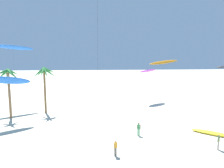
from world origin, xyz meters
TOP-DOWN VIEW (x-y plane):
  - palm_tree_2 at (-17.71, 31.05)m, footprint 3.94×4.13m
  - palm_tree_4 at (-12.53, 33.68)m, footprint 4.22×4.61m
  - flying_kite_0 at (8.36, 41.35)m, footprint 5.94×10.62m
  - flying_kite_1 at (-16.43, 27.51)m, footprint 6.67×8.44m
  - flying_kite_3 at (-19.18, 37.62)m, footprint 7.15×5.90m
  - flying_kite_7 at (15.35, 51.42)m, footprint 8.70×6.43m
  - grounded_kite_1 at (11.96, 21.07)m, footprint 4.92×4.25m
  - person_near_right at (2.07, 21.53)m, footprint 0.50×0.26m
  - person_mid_field at (10.01, 16.79)m, footprint 0.33×0.44m
  - person_far_watcher at (-1.49, 16.30)m, footprint 0.43×0.34m

SIDE VIEW (x-z plane):
  - grounded_kite_1 at x=11.96m, z-range 0.00..0.40m
  - person_far_watcher at x=-1.49m, z-range 0.09..1.82m
  - person_mid_field at x=10.01m, z-range 0.09..1.83m
  - person_near_right at x=2.07m, z-range 0.09..1.84m
  - palm_tree_2 at x=-17.71m, z-range 2.56..10.86m
  - flying_kite_1 at x=-16.43m, z-range 2.84..10.76m
  - palm_tree_4 at x=-12.53m, z-range 2.71..11.13m
  - flying_kite_0 at x=8.36m, z-range 3.26..10.87m
  - flying_kite_7 at x=15.35m, z-range 3.86..13.50m
  - flying_kite_3 at x=-19.18m, z-range 5.63..18.43m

